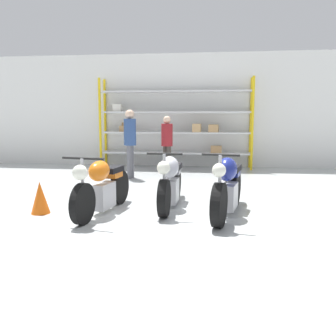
# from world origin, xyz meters

# --- Properties ---
(ground_plane) EXTENTS (30.00, 30.00, 0.00)m
(ground_plane) POSITION_xyz_m (0.00, 0.00, 0.00)
(ground_plane) COLOR #B2B7B7
(back_wall) EXTENTS (30.00, 0.08, 3.60)m
(back_wall) POSITION_xyz_m (0.00, 5.79, 1.80)
(back_wall) COLOR white
(back_wall) RESTS_ON ground_plane
(shelving_rack) EXTENTS (4.79, 0.63, 2.81)m
(shelving_rack) POSITION_xyz_m (-0.43, 5.42, 1.40)
(shelving_rack) COLOR yellow
(shelving_rack) RESTS_ON ground_plane
(motorcycle_orange) EXTENTS (0.69, 2.04, 1.03)m
(motorcycle_orange) POSITION_xyz_m (-1.03, -0.32, 0.48)
(motorcycle_orange) COLOR black
(motorcycle_orange) RESTS_ON ground_plane
(motorcycle_silver) EXTENTS (0.59, 2.07, 1.06)m
(motorcycle_silver) POSITION_xyz_m (0.06, 0.30, 0.46)
(motorcycle_silver) COLOR black
(motorcycle_silver) RESTS_ON ground_plane
(motorcycle_blue) EXTENTS (0.70, 2.15, 1.10)m
(motorcycle_blue) POSITION_xyz_m (1.07, -0.14, 0.48)
(motorcycle_blue) COLOR black
(motorcycle_blue) RESTS_ON ground_plane
(person_browsing) EXTENTS (0.45, 0.45, 1.64)m
(person_browsing) POSITION_xyz_m (-0.51, 4.09, 0.96)
(person_browsing) COLOR #38332D
(person_browsing) RESTS_ON ground_plane
(person_near_rack) EXTENTS (0.35, 0.35, 1.80)m
(person_near_rack) POSITION_xyz_m (-1.38, 3.26, 1.07)
(person_near_rack) COLOR #595960
(person_near_rack) RESTS_ON ground_plane
(traffic_cone) EXTENTS (0.32, 0.32, 0.55)m
(traffic_cone) POSITION_xyz_m (-2.08, -0.46, 0.28)
(traffic_cone) COLOR orange
(traffic_cone) RESTS_ON ground_plane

